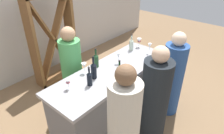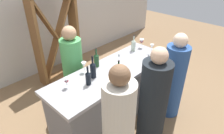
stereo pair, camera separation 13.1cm
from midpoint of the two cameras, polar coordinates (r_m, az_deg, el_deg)
The scene contains 19 objects.
ground_plane at distance 3.52m, azimuth 1.09°, elevation -13.45°, with size 12.00×12.00×0.00m, color #846647.
back_wall at distance 4.44m, azimuth -20.94°, elevation 15.08°, with size 8.00×0.10×2.80m, color #BCB7B2.
bar_counter at distance 3.22m, azimuth 1.17°, elevation -7.64°, with size 2.08×0.71×0.90m.
wine_rack at distance 4.20m, azimuth -14.49°, elevation 7.89°, with size 0.93×0.28×1.78m.
wine_bottle_leftmost_near_black at distance 2.61m, azimuth -5.37°, elevation -3.06°, with size 0.07×0.07×0.27m.
wine_bottle_second_left_near_black at distance 2.74m, azimuth -4.05°, elevation -0.71°, with size 0.08×0.08×0.33m.
wine_bottle_center_dark_green at distance 2.72m, azimuth 3.23°, elevation -1.39°, with size 0.07×0.07×0.28m.
wine_bottle_second_right_olive_green at distance 3.00m, azimuth -3.18°, elevation 2.10°, with size 0.08×0.08×0.30m.
wine_bottle_rightmost_clear_pale at distance 3.52m, azimuth 7.17°, elevation 6.28°, with size 0.08×0.08×0.29m.
wine_glass_near_left at distance 3.20m, azimuth 11.41°, elevation 3.18°, with size 0.07×0.07×0.15m.
wine_glass_near_center at distance 3.51m, azimuth 12.30°, elevation 5.68°, with size 0.07×0.07×0.15m.
wine_glass_near_right at distance 3.09m, azimuth 3.23°, elevation 3.11°, with size 0.07×0.07×0.17m.
wine_glass_far_left at distance 2.60m, azimuth -11.39°, elevation -3.95°, with size 0.06×0.06×0.15m.
wine_glass_far_center at distance 3.65m, azimuth 9.40°, elevation 7.11°, with size 0.08×0.08×0.16m.
wine_glass_far_right at distance 2.88m, azimuth -6.66°, elevation 0.59°, with size 0.07×0.07×0.16m.
person_left_guest at distance 2.27m, azimuth 3.52°, elevation -18.48°, with size 0.42×0.42×1.59m.
person_center_guest at distance 3.35m, azimuth 18.06°, elevation -3.41°, with size 0.41×0.41×1.43m.
person_right_guest at distance 2.82m, azimuth 12.96°, elevation -9.42°, with size 0.45×0.45×1.47m.
person_server_behind at distance 3.33m, azimuth -9.75°, elevation -1.64°, with size 0.38×0.38×1.49m.
Camera 2 is at (-1.84, -1.74, 2.45)m, focal length 32.23 mm.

